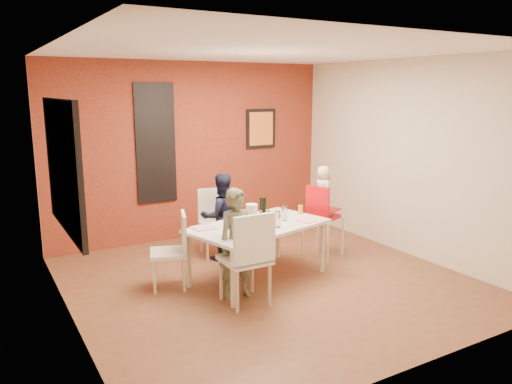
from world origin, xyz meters
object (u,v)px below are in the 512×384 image
child_near (238,244)px  chair_left (175,246)px  high_chair (322,214)px  wine_bottle (263,209)px  chair_near (249,254)px  toddler (323,191)px  dining_table (258,229)px  paper_towel_roll (252,217)px  child_far (221,217)px  chair_far (215,218)px

child_near → chair_left: bearing=130.2°
high_chair → wine_bottle: high_chair is taller
chair_near → toddler: size_ratio=1.53×
child_near → dining_table: bearing=38.5°
chair_left → high_chair: high_chair is taller
chair_left → dining_table: bearing=92.3°
high_chair → child_near: size_ratio=0.82×
chair_left → wine_bottle: 1.17m
chair_left → paper_towel_roll: bearing=79.4°
child_far → paper_towel_roll: child_far is taller
chair_near → paper_towel_roll: size_ratio=3.43×
chair_far → toddler: 1.55m
child_near → toddler: toddler is taller
dining_table → toddler: size_ratio=2.73×
chair_near → chair_left: size_ratio=1.16×
high_chair → wine_bottle: bearing=75.8°
chair_far → chair_left: bearing=-126.0°
chair_left → chair_near: bearing=47.8°
high_chair → child_far: child_far is taller
child_far → chair_far: bearing=-84.6°
dining_table → chair_left: 1.01m
chair_far → paper_towel_roll: 1.35m
chair_left → child_far: 1.11m
high_chair → child_far: size_ratio=0.86×
chair_left → high_chair: 2.11m
chair_near → child_near: child_near is taller
chair_left → child_near: child_near is taller
child_far → high_chair: bearing=160.5°
chair_left → paper_towel_roll: (0.78, -0.43, 0.35)m
child_near → chair_far: bearing=75.7°
chair_far → child_near: size_ratio=0.74×
chair_near → chair_left: chair_near is taller
chair_near → high_chair: bearing=-151.2°
child_far → toddler: toddler is taller
child_near → paper_towel_roll: bearing=35.6°
dining_table → child_far: size_ratio=1.55×
high_chair → wine_bottle: (-1.00, -0.12, 0.23)m
chair_far → high_chair: high_chair is taller
toddler → dining_table: bearing=112.6°
dining_table → toddler: bearing=13.2°
wine_bottle → child_near: bearing=-141.8°
child_near → wine_bottle: child_near is taller
chair_left → toddler: (2.13, -0.00, 0.44)m
chair_near → chair_left: 1.01m
child_near → toddler: 1.78m
dining_table → chair_left: size_ratio=2.08×
chair_far → high_chair: (1.18, -0.89, 0.10)m
dining_table → paper_towel_roll: (-0.18, -0.16, 0.21)m
child_far → toddler: bearing=161.6°
child_far → wine_bottle: 0.84m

